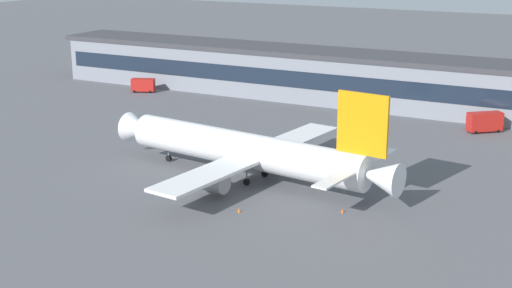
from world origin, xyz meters
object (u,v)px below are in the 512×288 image
stair_truck (143,85)px  traffic_cone_0 (183,186)px  catering_truck (484,121)px  traffic_cone_1 (239,210)px  traffic_cone_2 (343,211)px  airliner (249,151)px

stair_truck → traffic_cone_0: (51.08, -58.60, -1.63)m
catering_truck → traffic_cone_0: bearing=-121.5°
traffic_cone_1 → traffic_cone_2: (13.58, 6.87, -0.02)m
airliner → catering_truck: airliner is taller
airliner → traffic_cone_0: (-7.24, -8.95, -4.63)m
stair_truck → catering_truck: (86.98, -0.03, 0.31)m
traffic_cone_0 → airliner: bearing=51.0°
traffic_cone_0 → traffic_cone_2: size_ratio=1.20×
traffic_cone_0 → catering_truck: bearing=58.5°
stair_truck → traffic_cone_1: (64.06, -63.49, -1.66)m
traffic_cone_1 → traffic_cone_0: bearing=159.3°
airliner → stair_truck: airliner is taller
stair_truck → traffic_cone_0: size_ratio=9.16×
airliner → traffic_cone_0: airliner is taller
stair_truck → catering_truck: 86.98m
stair_truck → traffic_cone_0: 77.76m
traffic_cone_2 → traffic_cone_0: bearing=-175.7°
traffic_cone_0 → traffic_cone_1: traffic_cone_0 is taller
airliner → traffic_cone_1: airliner is taller
stair_truck → traffic_cone_1: stair_truck is taller
catering_truck → stair_truck: bearing=180.0°
catering_truck → traffic_cone_0: size_ratio=10.15×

